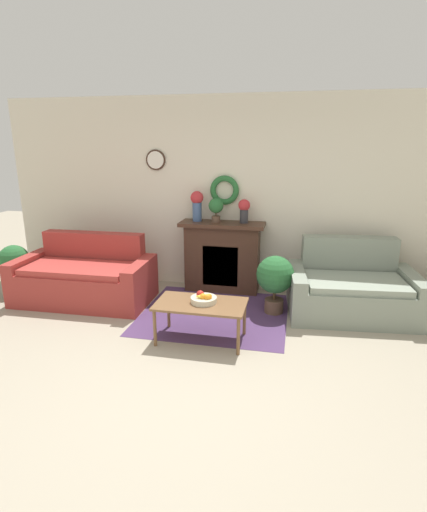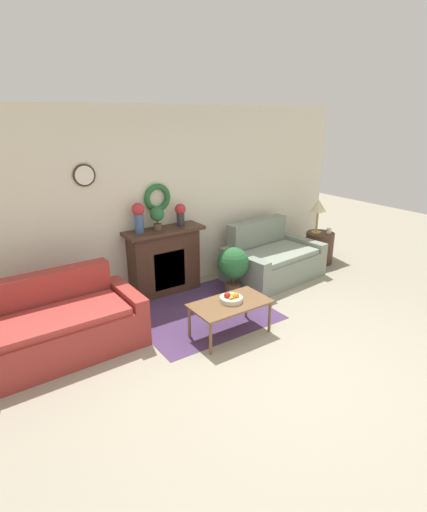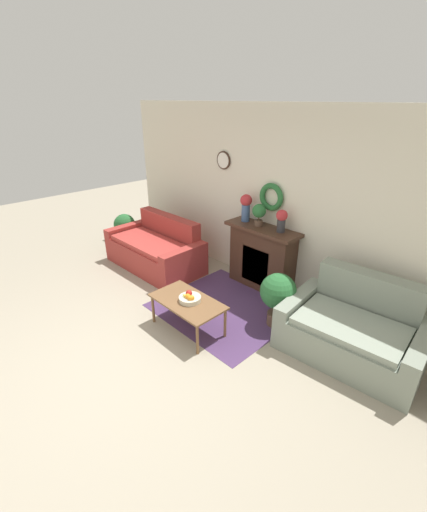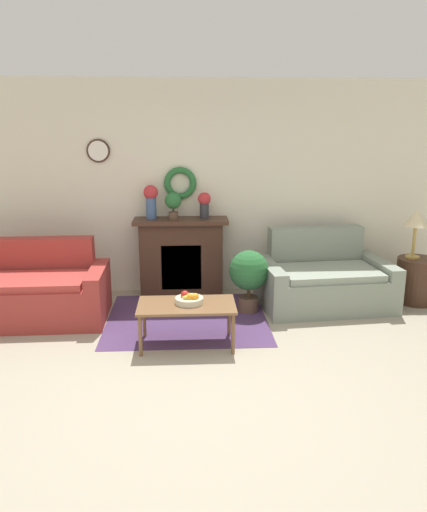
% 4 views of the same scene
% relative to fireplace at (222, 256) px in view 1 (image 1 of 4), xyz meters
% --- Properties ---
extents(ground_plane, '(16.00, 16.00, 0.00)m').
position_rel_fireplace_xyz_m(ground_plane, '(0.10, -2.56, -0.51)').
color(ground_plane, '#9E937F').
extents(floor_rug, '(1.80, 1.64, 0.01)m').
position_rel_fireplace_xyz_m(floor_rug, '(0.06, -0.86, -0.50)').
color(floor_rug, '#4C335B').
rests_on(floor_rug, ground_plane).
extents(wall_back, '(6.80, 0.15, 2.70)m').
position_rel_fireplace_xyz_m(wall_back, '(0.10, 0.21, 0.84)').
color(wall_back, beige).
rests_on(wall_back, ground_plane).
extents(fireplace, '(1.18, 0.41, 1.00)m').
position_rel_fireplace_xyz_m(fireplace, '(0.00, 0.00, 0.00)').
color(fireplace, '#42281C').
rests_on(fireplace, ground_plane).
extents(couch_left, '(1.80, 0.94, 0.87)m').
position_rel_fireplace_xyz_m(couch_left, '(-1.74, -0.76, -0.20)').
color(couch_left, '#9E332D').
rests_on(couch_left, ground_plane).
extents(loveseat_right, '(1.61, 1.13, 0.90)m').
position_rel_fireplace_xyz_m(loveseat_right, '(1.73, -0.46, -0.20)').
color(loveseat_right, gray).
rests_on(loveseat_right, ground_plane).
extents(coffee_table, '(0.96, 0.54, 0.43)m').
position_rel_fireplace_xyz_m(coffee_table, '(0.06, -1.56, -0.12)').
color(coffee_table, brown).
rests_on(coffee_table, ground_plane).
extents(fruit_bowl, '(0.28, 0.28, 0.12)m').
position_rel_fireplace_xyz_m(fruit_bowl, '(0.09, -1.54, -0.03)').
color(fruit_bowl, beige).
rests_on(fruit_bowl, coffee_table).
extents(vase_on_mantel_left, '(0.18, 0.18, 0.42)m').
position_rel_fireplace_xyz_m(vase_on_mantel_left, '(-0.37, 0.01, 0.74)').
color(vase_on_mantel_left, '#3D5684').
rests_on(vase_on_mantel_left, fireplace).
extents(vase_on_mantel_right, '(0.16, 0.16, 0.33)m').
position_rel_fireplace_xyz_m(vase_on_mantel_right, '(0.30, 0.01, 0.68)').
color(vase_on_mantel_right, '#2D2D33').
rests_on(vase_on_mantel_right, fireplace).
extents(potted_plant_on_mantel, '(0.21, 0.21, 0.33)m').
position_rel_fireplace_xyz_m(potted_plant_on_mantel, '(-0.09, -0.01, 0.70)').
color(potted_plant_on_mantel, brown).
rests_on(potted_plant_on_mantel, fireplace).
extents(potted_plant_floor_by_couch, '(0.42, 0.42, 0.69)m').
position_rel_fireplace_xyz_m(potted_plant_floor_by_couch, '(-2.84, -0.71, -0.09)').
color(potted_plant_floor_by_couch, brown).
rests_on(potted_plant_floor_by_couch, ground_plane).
extents(potted_plant_floor_by_loveseat, '(0.47, 0.47, 0.74)m').
position_rel_fireplace_xyz_m(potted_plant_floor_by_loveseat, '(0.79, -0.65, -0.04)').
color(potted_plant_floor_by_loveseat, brown).
rests_on(potted_plant_floor_by_loveseat, ground_plane).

